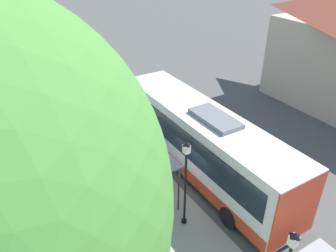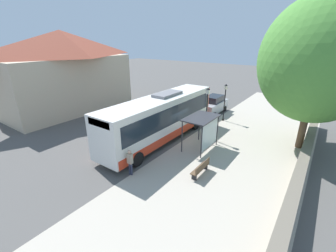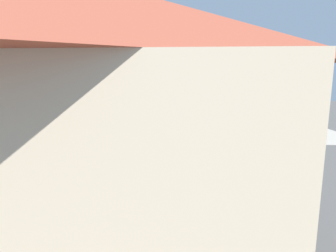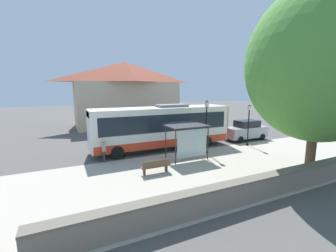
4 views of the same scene
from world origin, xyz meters
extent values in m
plane|color=#514F4C|center=(0.00, 0.00, 0.00)|extent=(120.00, 120.00, 0.00)
cube|color=#ADA393|center=(-4.50, 0.00, 0.01)|extent=(9.00, 44.00, 0.02)
cube|color=slate|center=(-8.55, 0.00, 0.52)|extent=(0.50, 20.00, 1.03)
cube|color=#685F52|center=(-8.55, 0.00, 1.07)|extent=(0.60, 20.00, 0.08)
cube|color=#C6B293|center=(15.41, 0.31, 3.02)|extent=(6.58, 13.44, 6.05)
pyramid|color=#9E4733|center=(15.41, 0.31, 7.41)|extent=(7.18, 14.04, 2.72)
cube|color=silver|center=(1.61, 0.90, 2.03)|extent=(2.55, 12.02, 3.16)
cube|color=black|center=(1.61, 0.90, 2.44)|extent=(2.59, 11.06, 1.39)
cube|color=red|center=(1.61, 0.90, 0.77)|extent=(2.59, 11.78, 0.63)
cube|color=red|center=(1.61, -5.08, 2.03)|extent=(2.59, 0.06, 3.03)
cube|color=black|center=(1.61, 6.87, 3.29)|extent=(1.91, 0.08, 0.44)
cube|color=slate|center=(1.61, 0.00, 3.72)|extent=(1.27, 2.65, 0.22)
cylinder|color=black|center=(0.42, 5.10, 0.50)|extent=(0.30, 1.00, 1.00)
cylinder|color=black|center=(2.80, 5.10, 0.50)|extent=(0.30, 1.00, 1.00)
cylinder|color=black|center=(0.42, -2.83, 0.50)|extent=(0.30, 1.00, 1.00)
cylinder|color=black|center=(2.80, -2.83, 0.50)|extent=(0.30, 1.00, 1.00)
cylinder|color=#2D2D33|center=(-0.95, -0.89, 1.23)|extent=(0.08, 0.08, 2.45)
cylinder|color=#2D2D33|center=(-0.95, 1.77, 1.23)|extent=(0.08, 0.08, 2.45)
cylinder|color=#2D2D33|center=(-2.54, -0.89, 1.23)|extent=(0.08, 0.08, 2.45)
cylinder|color=#2D2D33|center=(-2.54, 1.77, 1.23)|extent=(0.08, 0.08, 2.45)
cube|color=#2D2D33|center=(-1.74, 0.44, 2.49)|extent=(1.88, 2.95, 0.08)
cube|color=silver|center=(-2.52, 0.44, 1.35)|extent=(0.03, 2.39, 1.96)
cylinder|color=#2D3347|center=(-0.06, 6.13, 0.41)|extent=(0.12, 0.12, 0.81)
cylinder|color=#2D3347|center=(0.10, 6.13, 0.41)|extent=(0.12, 0.12, 0.81)
cube|color=gray|center=(0.02, 6.13, 1.14)|extent=(0.34, 0.22, 0.66)
sphere|color=tan|center=(0.02, 6.13, 1.58)|extent=(0.22, 0.22, 0.22)
cube|color=brown|center=(-3.46, 3.64, 0.45)|extent=(0.40, 1.81, 0.06)
cube|color=brown|center=(-3.63, 3.64, 0.68)|extent=(0.04, 1.81, 0.40)
cube|color=black|center=(-3.46, 2.91, 0.23)|extent=(0.32, 0.06, 0.45)
cube|color=black|center=(-3.46, 4.36, 0.23)|extent=(0.32, 0.06, 0.45)
cylinder|color=black|center=(-0.74, -6.57, 0.08)|extent=(0.24, 0.24, 0.16)
cylinder|color=black|center=(-0.74, -6.57, 1.63)|extent=(0.10, 0.10, 3.27)
cube|color=silver|center=(-0.74, -6.57, 3.44)|extent=(0.24, 0.24, 0.35)
pyramid|color=black|center=(-0.74, -6.57, 3.69)|extent=(0.28, 0.28, 0.14)
cylinder|color=black|center=(-1.15, -1.68, 0.08)|extent=(0.24, 0.24, 0.16)
cylinder|color=black|center=(-1.15, -1.68, 1.89)|extent=(0.10, 0.10, 3.77)
cube|color=silver|center=(-1.15, -1.68, 3.95)|extent=(0.24, 0.24, 0.35)
pyramid|color=black|center=(-1.15, -1.68, 4.19)|extent=(0.28, 0.28, 0.14)
cylinder|color=brown|center=(-7.95, -4.20, 2.19)|extent=(0.51, 0.51, 4.37)
ellipsoid|color=#4C8C38|center=(-7.95, -4.20, 6.52)|extent=(7.80, 7.80, 8.58)
cube|color=#9EA0A8|center=(1.17, -8.20, 0.80)|extent=(1.73, 4.46, 1.06)
cube|color=black|center=(1.17, -8.31, 1.66)|extent=(1.47, 2.32, 0.66)
cylinder|color=black|center=(0.35, -6.74, 0.32)|extent=(0.22, 0.64, 0.64)
cylinder|color=black|center=(1.98, -6.74, 0.32)|extent=(0.22, 0.64, 0.64)
cylinder|color=black|center=(0.35, -9.65, 0.32)|extent=(0.22, 0.64, 0.64)
cylinder|color=black|center=(1.98, -9.65, 0.32)|extent=(0.22, 0.64, 0.64)
camera|label=1|loc=(-7.20, -10.22, 11.03)|focal=35.00mm
camera|label=2|loc=(-8.76, 14.49, 7.89)|focal=24.00mm
camera|label=3|loc=(23.34, 4.47, 5.44)|focal=28.00mm
camera|label=4|loc=(-15.70, 8.58, 5.18)|focal=24.00mm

